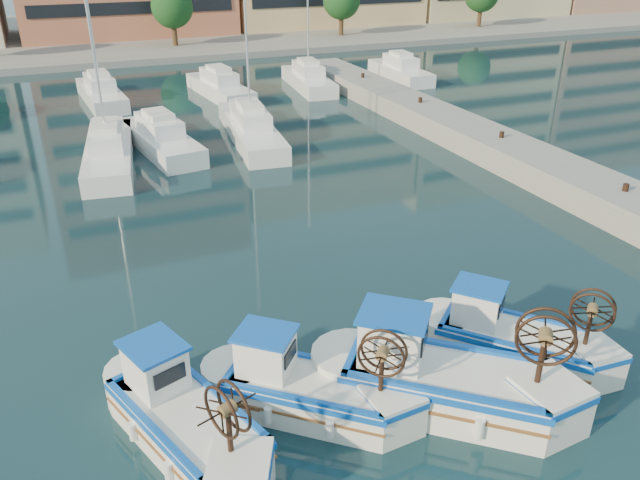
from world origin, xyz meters
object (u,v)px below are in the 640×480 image
(fishing_boat_c, at_px, (439,378))
(fishing_boat_b, at_px, (305,386))
(fishing_boat_d, at_px, (511,337))
(fishing_boat_a, at_px, (183,416))

(fishing_boat_c, bearing_deg, fishing_boat_b, 109.81)
(fishing_boat_c, bearing_deg, fishing_boat_d, -32.73)
(fishing_boat_a, height_order, fishing_boat_b, fishing_boat_a)
(fishing_boat_b, height_order, fishing_boat_d, fishing_boat_b)
(fishing_boat_b, xyz_separation_m, fishing_boat_c, (3.06, -1.13, 0.15))
(fishing_boat_c, distance_m, fishing_boat_d, 2.99)
(fishing_boat_d, bearing_deg, fishing_boat_b, 136.20)
(fishing_boat_a, relative_size, fishing_boat_b, 1.08)
(fishing_boat_a, distance_m, fishing_boat_d, 8.87)
(fishing_boat_a, distance_m, fishing_boat_b, 2.95)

